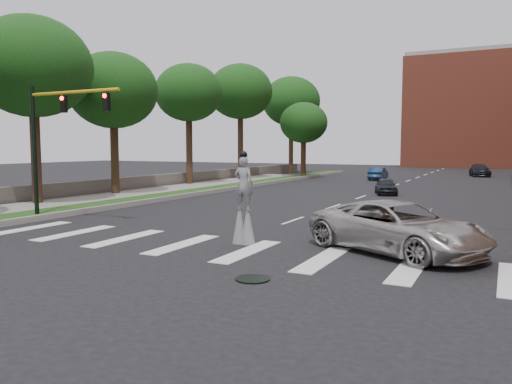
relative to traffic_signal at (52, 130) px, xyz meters
The scene contains 19 objects.
ground_plane 11.04m from the traffic_signal, 17.05° to the right, with size 160.00×160.00×0.00m, color black.
grass_median 17.56m from the traffic_signal, 95.77° to the left, with size 2.00×60.00×0.25m, color #193F12.
median_curb 17.48m from the traffic_signal, 92.25° to the left, with size 0.20×60.00×0.28m, color gray.
sidewalk_left 9.37m from the traffic_signal, 123.98° to the left, with size 4.00×60.00×0.18m, color gray.
stone_wall 20.64m from the traffic_signal, 110.80° to the left, with size 0.50×56.00×1.10m, color #555049.
manhole 14.33m from the traffic_signal, 21.36° to the right, with size 0.90×0.90×0.04m, color black.
building_backdrop 76.80m from the traffic_signal, 78.12° to the left, with size 26.00×14.00×18.00m, color #AB4D36.
traffic_signal is the anchor object (origin of this frame).
stilt_performer 10.73m from the traffic_signal, ahead, with size 0.84×0.54×3.27m.
suv_crossing 15.82m from the traffic_signal, ahead, with size 2.76×5.98×1.66m, color #ADABA4.
car_near 22.89m from the traffic_signal, 61.36° to the left, with size 1.39×3.45×1.18m, color black.
car_mid 35.94m from the traffic_signal, 79.11° to the left, with size 1.38×3.95×1.30m, color navy.
car_far 49.18m from the traffic_signal, 71.23° to the left, with size 1.93×4.75×1.38m, color black.
tree_1 7.77m from the traffic_signal, 146.63° to the left, with size 6.69×6.69×10.76m.
tree_2 12.23m from the traffic_signal, 119.33° to the left, with size 6.12×6.12×9.85m.
tree_3 21.53m from the traffic_signal, 107.40° to the left, with size 5.85×5.85×10.55m.
tree_4 29.55m from the traffic_signal, 101.45° to the left, with size 6.51×6.51×11.71m.
tree_5 42.36m from the traffic_signal, 97.80° to the left, with size 7.18×7.18×12.05m.
tree_6 33.88m from the traffic_signal, 91.65° to the left, with size 5.08×5.08×8.10m.
Camera 1 is at (8.73, -13.20, 3.42)m, focal length 35.00 mm.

